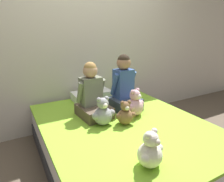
{
  "coord_description": "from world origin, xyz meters",
  "views": [
    {
      "loc": [
        -1.02,
        -1.61,
        1.41
      ],
      "look_at": [
        0.0,
        0.25,
        0.73
      ],
      "focal_mm": 32.0,
      "sensor_mm": 36.0,
      "label": 1
    }
  ],
  "objects_px": {
    "child_on_left": "(92,96)",
    "teddy_bear_held_by_right_child": "(135,104)",
    "teddy_bear_held_by_left_child": "(103,113)",
    "teddy_bear_at_foot_of_bed": "(150,151)",
    "child_on_right": "(124,87)",
    "teddy_bear_between_children": "(126,114)",
    "pillow_at_headboard": "(92,95)",
    "bed": "(123,141)"
  },
  "relations": [
    {
      "from": "child_on_right",
      "to": "bed",
      "type": "bearing_deg",
      "value": -126.2
    },
    {
      "from": "child_on_left",
      "to": "teddy_bear_held_by_right_child",
      "type": "xyz_separation_m",
      "value": [
        0.42,
        -0.23,
        -0.1
      ]
    },
    {
      "from": "teddy_bear_at_foot_of_bed",
      "to": "teddy_bear_held_by_left_child",
      "type": "bearing_deg",
      "value": 71.83
    },
    {
      "from": "child_on_right",
      "to": "teddy_bear_held_by_left_child",
      "type": "xyz_separation_m",
      "value": [
        -0.41,
        -0.26,
        -0.14
      ]
    },
    {
      "from": "child_on_right",
      "to": "pillow_at_headboard",
      "type": "height_order",
      "value": "child_on_right"
    },
    {
      "from": "child_on_right",
      "to": "pillow_at_headboard",
      "type": "relative_size",
      "value": 1.24
    },
    {
      "from": "child_on_left",
      "to": "teddy_bear_held_by_right_child",
      "type": "relative_size",
      "value": 1.94
    },
    {
      "from": "child_on_left",
      "to": "teddy_bear_held_by_right_child",
      "type": "height_order",
      "value": "child_on_left"
    },
    {
      "from": "bed",
      "to": "pillow_at_headboard",
      "type": "xyz_separation_m",
      "value": [
        0.0,
        0.83,
        0.28
      ]
    },
    {
      "from": "child_on_left",
      "to": "teddy_bear_held_by_right_child",
      "type": "distance_m",
      "value": 0.49
    },
    {
      "from": "bed",
      "to": "pillow_at_headboard",
      "type": "relative_size",
      "value": 3.72
    },
    {
      "from": "teddy_bear_held_by_left_child",
      "to": "teddy_bear_at_foot_of_bed",
      "type": "height_order",
      "value": "teddy_bear_held_by_left_child"
    },
    {
      "from": "child_on_left",
      "to": "pillow_at_headboard",
      "type": "height_order",
      "value": "child_on_left"
    },
    {
      "from": "child_on_right",
      "to": "teddy_bear_between_children",
      "type": "distance_m",
      "value": 0.45
    },
    {
      "from": "teddy_bear_held_by_right_child",
      "to": "bed",
      "type": "bearing_deg",
      "value": -175.26
    },
    {
      "from": "child_on_left",
      "to": "teddy_bear_at_foot_of_bed",
      "type": "relative_size",
      "value": 2.12
    },
    {
      "from": "bed",
      "to": "teddy_bear_at_foot_of_bed",
      "type": "distance_m",
      "value": 0.79
    },
    {
      "from": "teddy_bear_between_children",
      "to": "bed",
      "type": "bearing_deg",
      "value": 108.75
    },
    {
      "from": "teddy_bear_held_by_right_child",
      "to": "child_on_right",
      "type": "bearing_deg",
      "value": 70.37
    },
    {
      "from": "child_on_right",
      "to": "teddy_bear_held_by_right_child",
      "type": "xyz_separation_m",
      "value": [
        0.0,
        -0.23,
        -0.14
      ]
    },
    {
      "from": "child_on_right",
      "to": "teddy_bear_held_by_left_child",
      "type": "relative_size",
      "value": 2.2
    },
    {
      "from": "child_on_right",
      "to": "teddy_bear_held_by_left_child",
      "type": "bearing_deg",
      "value": -151.28
    },
    {
      "from": "teddy_bear_between_children",
      "to": "pillow_at_headboard",
      "type": "height_order",
      "value": "teddy_bear_between_children"
    },
    {
      "from": "teddy_bear_held_by_right_child",
      "to": "pillow_at_headboard",
      "type": "height_order",
      "value": "teddy_bear_held_by_right_child"
    },
    {
      "from": "child_on_right",
      "to": "pillow_at_headboard",
      "type": "distance_m",
      "value": 0.59
    },
    {
      "from": "child_on_right",
      "to": "teddy_bear_at_foot_of_bed",
      "type": "bearing_deg",
      "value": -115.68
    },
    {
      "from": "teddy_bear_held_by_right_child",
      "to": "pillow_at_headboard",
      "type": "relative_size",
      "value": 0.59
    },
    {
      "from": "teddy_bear_held_by_left_child",
      "to": "teddy_bear_held_by_right_child",
      "type": "bearing_deg",
      "value": 5.7
    },
    {
      "from": "child_on_left",
      "to": "teddy_bear_at_foot_of_bed",
      "type": "distance_m",
      "value": 1.01
    },
    {
      "from": "bed",
      "to": "pillow_at_headboard",
      "type": "height_order",
      "value": "pillow_at_headboard"
    },
    {
      "from": "bed",
      "to": "child_on_right",
      "type": "relative_size",
      "value": 2.99
    },
    {
      "from": "teddy_bear_held_by_right_child",
      "to": "teddy_bear_between_children",
      "type": "height_order",
      "value": "teddy_bear_held_by_right_child"
    },
    {
      "from": "child_on_left",
      "to": "teddy_bear_between_children",
      "type": "relative_size",
      "value": 2.37
    },
    {
      "from": "teddy_bear_between_children",
      "to": "teddy_bear_held_by_right_child",
      "type": "bearing_deg",
      "value": 45.74
    },
    {
      "from": "teddy_bear_between_children",
      "to": "child_on_right",
      "type": "bearing_deg",
      "value": 73.4
    },
    {
      "from": "teddy_bear_at_foot_of_bed",
      "to": "pillow_at_headboard",
      "type": "height_order",
      "value": "teddy_bear_at_foot_of_bed"
    },
    {
      "from": "teddy_bear_at_foot_of_bed",
      "to": "child_on_right",
      "type": "bearing_deg",
      "value": 49.28
    },
    {
      "from": "teddy_bear_held_by_right_child",
      "to": "teddy_bear_at_foot_of_bed",
      "type": "xyz_separation_m",
      "value": [
        -0.41,
        -0.77,
        -0.01
      ]
    },
    {
      "from": "teddy_bear_held_by_left_child",
      "to": "child_on_left",
      "type": "bearing_deg",
      "value": 91.76
    },
    {
      "from": "teddy_bear_between_children",
      "to": "teddy_bear_at_foot_of_bed",
      "type": "relative_size",
      "value": 0.89
    },
    {
      "from": "teddy_bear_held_by_left_child",
      "to": "teddy_bear_at_foot_of_bed",
      "type": "bearing_deg",
      "value": -88.58
    },
    {
      "from": "bed",
      "to": "teddy_bear_held_by_left_child",
      "type": "bearing_deg",
      "value": 162.15
    }
  ]
}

